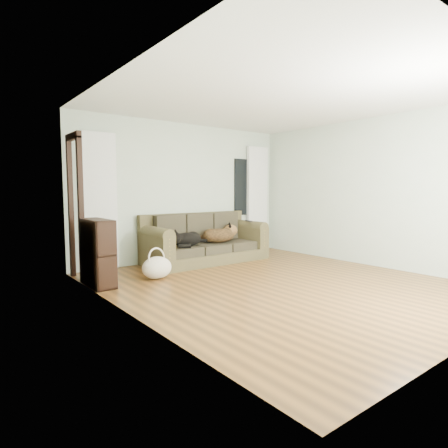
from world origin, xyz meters
TOP-DOWN VIEW (x-y plane):
  - floor at (0.00, 0.00)m, footprint 5.00×5.00m
  - ceiling at (0.00, 0.00)m, footprint 5.00×5.00m
  - wall_back at (0.00, 2.50)m, footprint 4.50×0.04m
  - wall_left at (-2.25, 0.00)m, footprint 0.04×5.00m
  - wall_right at (2.25, 0.00)m, footprint 0.04×5.00m
  - curtain_left at (-1.70, 2.42)m, footprint 0.55×0.08m
  - curtain_right at (1.80, 2.42)m, footprint 0.55×0.08m
  - window_pane at (1.45, 2.47)m, footprint 0.50×0.03m
  - door_casing at (-2.20, 2.05)m, footprint 0.07×0.60m
  - sofa at (0.12, 1.97)m, footprint 2.32×1.00m
  - dog_black_lab at (-0.39, 1.90)m, footprint 0.61×0.44m
  - dog_shepherd at (0.39, 1.93)m, footprint 0.75×0.60m
  - tv_remote at (1.03, 1.83)m, footprint 0.07×0.17m
  - tote_bag at (-1.25, 1.33)m, footprint 0.50×0.41m
  - bookshelf at (-2.09, 1.49)m, footprint 0.31×0.76m

SIDE VIEW (x-z plane):
  - floor at x=0.00m, z-range 0.00..0.00m
  - tote_bag at x=-1.25m, z-range -0.01..0.33m
  - sofa at x=0.12m, z-range -0.02..0.92m
  - dog_black_lab at x=-0.39m, z-range 0.36..0.60m
  - dog_shepherd at x=0.39m, z-range 0.34..0.64m
  - bookshelf at x=-2.09m, z-range 0.03..0.97m
  - tv_remote at x=1.03m, z-range 0.72..0.74m
  - door_casing at x=-2.20m, z-range 0.00..2.10m
  - curtain_left at x=-1.70m, z-range 0.02..2.27m
  - curtain_right at x=1.80m, z-range 0.02..2.27m
  - wall_back at x=0.00m, z-range 0.00..2.60m
  - wall_left at x=-2.25m, z-range 0.00..2.60m
  - wall_right at x=2.25m, z-range 0.00..2.60m
  - window_pane at x=1.45m, z-range 0.80..2.00m
  - ceiling at x=0.00m, z-range 2.60..2.60m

